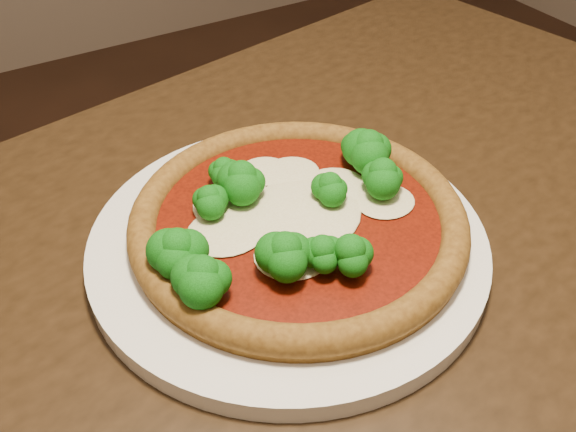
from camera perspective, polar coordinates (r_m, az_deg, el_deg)
dining_table at (r=0.60m, az=2.30°, el=-14.44°), size 1.38×1.05×0.75m
plate at (r=0.58m, az=0.00°, el=-2.36°), size 0.35×0.35×0.02m
pizza at (r=0.56m, az=0.73°, el=-0.10°), size 0.30×0.30×0.06m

